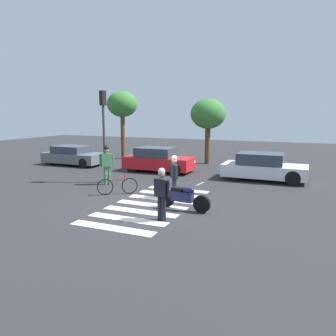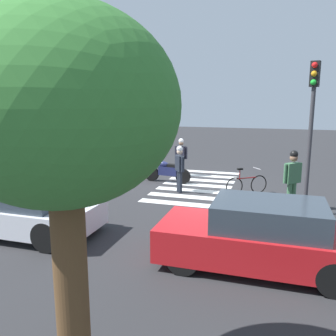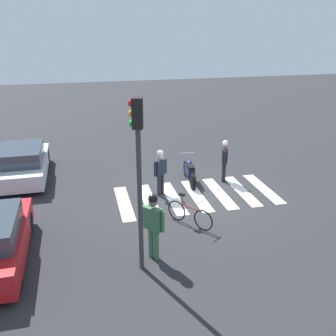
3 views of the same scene
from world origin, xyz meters
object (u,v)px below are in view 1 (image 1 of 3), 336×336
Objects in this scene: officer_by_motorcycle at (174,174)px; pedestrian_bystander at (107,162)px; car_white_van at (263,167)px; car_grey_coupe at (74,156)px; traffic_light_pole at (104,122)px; officer_on_foot at (162,191)px; police_motorcycle at (183,197)px; leaning_bicycle at (118,186)px; car_red_convertible at (158,160)px.

officer_by_motorcycle is 4.04m from pedestrian_bystander.
pedestrian_bystander is 7.87m from car_white_van.
traffic_light_pole reaches higher than car_grey_coupe.
traffic_light_pole is at bearing -37.11° from car_grey_coupe.
car_grey_coupe is (-10.07, 8.09, -0.37)m from officer_on_foot.
police_motorcycle is 6.78m from car_white_van.
officer_by_motorcycle is at bearing 123.17° from police_motorcycle.
officer_on_foot is 2.85m from officer_by_motorcycle.
car_grey_coupe is 0.98× the size of car_white_van.
car_grey_coupe is 0.91× the size of traffic_light_pole.
car_red_convertible reaches higher than leaning_bicycle.
police_motorcycle is at bearing -33.14° from car_grey_coupe.
car_red_convertible is 0.97× the size of car_white_van.
car_red_convertible is at bearing 121.43° from police_motorcycle.
pedestrian_bystander reaches higher than officer_by_motorcycle.
officer_by_motorcycle is at bearing 9.32° from leaning_bicycle.
pedestrian_bystander is at bearing 140.28° from officer_on_foot.
pedestrian_bystander reaches higher than car_white_van.
police_motorcycle is 1.07× the size of pedestrian_bystander.
pedestrian_bystander is 0.46× the size of car_white_van.
officer_on_foot reaches higher than car_grey_coupe.
car_white_van is 8.32m from traffic_light_pole.
pedestrian_bystander is at bearing -47.47° from traffic_light_pole.
car_white_van is at bearing -1.38° from car_red_convertible.
leaning_bicycle is 0.79× the size of officer_by_motorcycle.
traffic_light_pole is (-4.27, 1.46, 1.97)m from officer_by_motorcycle.
leaning_bicycle is 2.53m from officer_by_motorcycle.
police_motorcycle is 1.48× the size of leaning_bicycle.
officer_on_foot is at bearing -64.37° from car_red_convertible.
officer_by_motorcycle is at bearing 104.08° from officer_on_foot.
officer_on_foot is 0.42× the size of car_red_convertible.
car_red_convertible is at bearing 97.43° from leaning_bicycle.
car_white_van is at bearing 46.35° from leaning_bicycle.
traffic_light_pole is at bearing 132.53° from pedestrian_bystander.
officer_by_motorcycle is at bearing -18.90° from traffic_light_pole.
car_white_van is at bearing 27.16° from traffic_light_pole.
leaning_bicycle is 0.34× the size of car_grey_coupe.
officer_by_motorcycle reaches higher than leaning_bicycle.
leaning_bicycle is 5.71m from car_red_convertible.
car_red_convertible is (0.74, 4.20, -0.44)m from pedestrian_bystander.
officer_on_foot is at bearing -98.97° from police_motorcycle.
officer_on_foot is at bearing -40.38° from traffic_light_pole.
car_red_convertible is at bearing 120.96° from officer_by_motorcycle.
traffic_light_pole is (-7.11, -3.65, 2.31)m from car_white_van.
car_red_convertible is at bearing 115.63° from officer_on_foot.
police_motorcycle is 3.47m from leaning_bicycle.
leaning_bicycle is (-3.32, 0.99, -0.07)m from police_motorcycle.
traffic_light_pole reaches higher than pedestrian_bystander.
officer_by_motorcycle reaches higher than car_white_van.
police_motorcycle is 0.50× the size of car_red_convertible.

